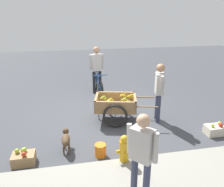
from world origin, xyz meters
TOP-DOWN VIEW (x-y plane):
  - ground_plane at (0.00, 0.00)m, footprint 24.00×24.00m
  - fruit_cart at (-0.15, 0.16)m, footprint 1.78×1.13m
  - vendor_person at (-1.26, 0.42)m, footprint 0.27×0.59m
  - bicycle at (0.07, -1.97)m, footprint 0.46×1.66m
  - cyclist_person at (0.08, -2.13)m, footprint 0.52×0.23m
  - dog at (1.22, 1.38)m, footprint 0.18×0.67m
  - fire_hydrant at (0.11, 2.14)m, footprint 0.25×0.25m
  - plastic_bucket at (0.52, 1.74)m, footprint 0.23×0.23m
  - apple_crate at (-2.37, 1.39)m, footprint 0.44×0.32m
  - mixed_fruit_crate at (2.05, 1.70)m, footprint 0.44×0.32m
  - bystander_person at (0.06, 2.98)m, footprint 0.38×0.44m

SIDE VIEW (x-z plane):
  - ground_plane at x=0.00m, z-range 0.00..0.00m
  - apple_crate at x=-2.37m, z-range -0.04..0.28m
  - mixed_fruit_crate at x=2.05m, z-range -0.03..0.28m
  - plastic_bucket at x=0.52m, z-range 0.00..0.27m
  - dog at x=1.22m, z-range 0.07..0.47m
  - fire_hydrant at x=0.11m, z-range 0.00..0.67m
  - bicycle at x=0.07m, z-range -0.07..0.78m
  - fruit_cart at x=-0.15m, z-range 0.08..0.80m
  - bystander_person at x=0.06m, z-range 0.14..1.64m
  - vendor_person at x=-1.26m, z-range 0.16..1.75m
  - cyclist_person at x=0.08m, z-range 0.17..1.86m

